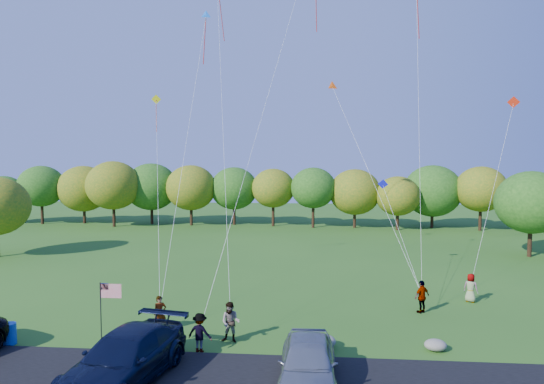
# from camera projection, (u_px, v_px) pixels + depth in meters

# --- Properties ---
(ground) EXTENTS (140.00, 140.00, 0.00)m
(ground) POSITION_uv_depth(u_px,v_px,m) (197.00, 345.00, 22.24)
(ground) COLOR #2A5919
(ground) RESTS_ON ground
(asphalt_lane) EXTENTS (44.00, 6.00, 0.06)m
(asphalt_lane) POSITION_uv_depth(u_px,v_px,m) (172.00, 384.00, 18.27)
(asphalt_lane) COLOR black
(asphalt_lane) RESTS_ON ground
(treeline) EXTENTS (76.21, 27.85, 8.31)m
(treeline) POSITION_uv_depth(u_px,v_px,m) (270.00, 190.00, 57.84)
(treeline) COLOR #341F13
(treeline) RESTS_ON ground
(minivan_navy) EXTENTS (3.83, 6.92, 1.90)m
(minivan_navy) POSITION_uv_depth(u_px,v_px,m) (125.00, 358.00, 18.27)
(minivan_navy) COLOR black
(minivan_navy) RESTS_ON asphalt_lane
(minivan_silver) EXTENTS (2.15, 5.33, 1.81)m
(minivan_silver) POSITION_uv_depth(u_px,v_px,m) (308.00, 363.00, 17.98)
(minivan_silver) COLOR gray
(minivan_silver) RESTS_ON asphalt_lane
(flyer_a) EXTENTS (0.76, 0.68, 1.74)m
(flyer_a) POSITION_uv_depth(u_px,v_px,m) (160.00, 313.00, 24.01)
(flyer_a) COLOR #4C4C59
(flyer_a) RESTS_ON ground
(flyer_b) EXTENTS (1.01, 0.84, 1.87)m
(flyer_b) POSITION_uv_depth(u_px,v_px,m) (231.00, 322.00, 22.51)
(flyer_b) COLOR #4C4C59
(flyer_b) RESTS_ON ground
(flyer_c) EXTENTS (1.23, 0.87, 1.73)m
(flyer_c) POSITION_uv_depth(u_px,v_px,m) (200.00, 333.00, 21.36)
(flyer_c) COLOR #4C4C59
(flyer_c) RESTS_ON ground
(flyer_d) EXTENTS (1.12, 0.99, 1.82)m
(flyer_d) POSITION_uv_depth(u_px,v_px,m) (422.00, 297.00, 26.75)
(flyer_d) COLOR #4C4C59
(flyer_d) RESTS_ON ground
(flyer_e) EXTENTS (0.99, 0.92, 1.70)m
(flyer_e) POSITION_uv_depth(u_px,v_px,m) (471.00, 288.00, 28.78)
(flyer_e) COLOR #4C4C59
(flyer_e) RESTS_ON ground
(trash_barrel) EXTENTS (0.65, 0.65, 0.98)m
(trash_barrel) POSITION_uv_depth(u_px,v_px,m) (9.00, 334.00, 22.25)
(trash_barrel) COLOR #0B42B3
(trash_barrel) RESTS_ON ground
(flag_assembly) EXTENTS (1.03, 0.67, 2.80)m
(flag_assembly) POSITION_uv_depth(u_px,v_px,m) (107.00, 297.00, 22.46)
(flag_assembly) COLOR black
(flag_assembly) RESTS_ON ground
(boulder_near) EXTENTS (1.27, 1.00, 0.64)m
(boulder_near) POSITION_uv_depth(u_px,v_px,m) (322.00, 341.00, 21.81)
(boulder_near) COLOR gray
(boulder_near) RESTS_ON ground
(boulder_far) EXTENTS (0.98, 0.82, 0.51)m
(boulder_far) POSITION_uv_depth(u_px,v_px,m) (435.00, 345.00, 21.52)
(boulder_far) COLOR gray
(boulder_far) RESTS_ON ground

